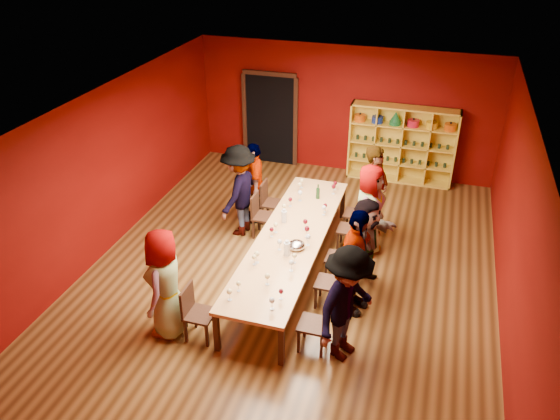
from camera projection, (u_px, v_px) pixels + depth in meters
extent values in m
cube|color=#4C2E14|center=(291.00, 272.00, 9.73)|extent=(7.10, 9.10, 0.02)
cube|color=#5B0604|center=(345.00, 110.00, 12.73)|extent=(7.10, 0.02, 3.00)
cube|color=#5B0604|center=(162.00, 411.00, 5.24)|extent=(7.10, 0.02, 3.00)
cube|color=#5B0604|center=(106.00, 171.00, 9.88)|extent=(0.02, 9.10, 3.00)
cube|color=#5B0604|center=(519.00, 231.00, 8.09)|extent=(0.02, 9.10, 3.00)
cube|color=white|center=(292.00, 110.00, 8.24)|extent=(7.10, 9.10, 0.02)
cube|color=tan|center=(291.00, 238.00, 9.37)|extent=(1.10, 4.50, 0.06)
cube|color=black|center=(217.00, 332.00, 7.88)|extent=(0.08, 0.08, 0.69)
cube|color=black|center=(297.00, 196.00, 11.48)|extent=(0.08, 0.08, 0.69)
cube|color=black|center=(281.00, 346.00, 7.63)|extent=(0.08, 0.08, 0.69)
cube|color=black|center=(343.00, 203.00, 11.23)|extent=(0.08, 0.08, 0.69)
cube|color=black|center=(271.00, 120.00, 13.33)|extent=(1.20, 0.14, 2.20)
cube|color=black|center=(269.00, 74.00, 12.70)|extent=(1.32, 0.06, 0.10)
cube|color=black|center=(245.00, 118.00, 13.44)|extent=(0.10, 0.06, 2.20)
cube|color=black|center=(296.00, 123.00, 13.11)|extent=(0.10, 0.06, 2.20)
cube|color=gold|center=(351.00, 139.00, 12.78)|extent=(0.04, 0.40, 1.80)
cube|color=gold|center=(455.00, 151.00, 12.18)|extent=(0.04, 0.40, 1.80)
cube|color=gold|center=(406.00, 108.00, 12.04)|extent=(2.40, 0.40, 0.04)
cube|color=gold|center=(397.00, 179.00, 12.91)|extent=(2.40, 0.40, 0.04)
cube|color=gold|center=(402.00, 142.00, 12.64)|extent=(2.40, 0.02, 1.80)
cube|color=gold|center=(399.00, 163.00, 12.70)|extent=(2.36, 0.38, 0.03)
cube|color=gold|center=(402.00, 145.00, 12.48)|extent=(2.36, 0.38, 0.03)
cube|color=gold|center=(404.00, 126.00, 12.26)|extent=(2.36, 0.38, 0.03)
cube|color=gold|center=(375.00, 142.00, 12.63)|extent=(0.03, 0.38, 1.76)
cube|color=gold|center=(402.00, 145.00, 12.48)|extent=(0.03, 0.38, 1.76)
cube|color=gold|center=(428.00, 148.00, 12.33)|extent=(0.03, 0.38, 1.76)
cylinder|color=#CE560C|center=(360.00, 118.00, 12.47)|extent=(0.26, 0.26, 0.15)
sphere|color=black|center=(360.00, 114.00, 12.42)|extent=(0.05, 0.05, 0.05)
cylinder|color=navy|center=(377.00, 119.00, 12.36)|extent=(0.26, 0.26, 0.15)
sphere|color=black|center=(378.00, 116.00, 12.32)|extent=(0.05, 0.05, 0.05)
cylinder|color=#196535|center=(395.00, 123.00, 12.28)|extent=(0.26, 0.26, 0.08)
cone|color=#196535|center=(396.00, 116.00, 12.21)|extent=(0.24, 0.24, 0.22)
cylinder|color=red|center=(413.00, 123.00, 12.16)|extent=(0.26, 0.26, 0.15)
sphere|color=black|center=(414.00, 119.00, 12.11)|extent=(0.05, 0.05, 0.05)
cylinder|color=gold|center=(432.00, 125.00, 12.06)|extent=(0.26, 0.26, 0.15)
sphere|color=black|center=(432.00, 121.00, 12.01)|extent=(0.05, 0.05, 0.05)
cylinder|color=#CE560C|center=(450.00, 127.00, 11.96)|extent=(0.26, 0.26, 0.15)
sphere|color=black|center=(451.00, 123.00, 11.91)|extent=(0.05, 0.05, 0.05)
cylinder|color=black|center=(356.00, 155.00, 12.93)|extent=(0.07, 0.07, 0.10)
cylinder|color=black|center=(364.00, 156.00, 12.88)|extent=(0.07, 0.07, 0.10)
cylinder|color=black|center=(372.00, 157.00, 12.84)|extent=(0.07, 0.07, 0.10)
cylinder|color=black|center=(380.00, 158.00, 12.79)|extent=(0.07, 0.07, 0.10)
cylinder|color=black|center=(388.00, 158.00, 12.74)|extent=(0.07, 0.07, 0.10)
cylinder|color=black|center=(396.00, 159.00, 12.69)|extent=(0.07, 0.07, 0.10)
cylinder|color=black|center=(404.00, 160.00, 12.65)|extent=(0.07, 0.07, 0.10)
cylinder|color=black|center=(412.00, 161.00, 12.60)|extent=(0.07, 0.07, 0.10)
cylinder|color=black|center=(420.00, 162.00, 12.55)|extent=(0.07, 0.07, 0.10)
cylinder|color=black|center=(428.00, 163.00, 12.50)|extent=(0.07, 0.07, 0.10)
cylinder|color=black|center=(436.00, 164.00, 12.46)|extent=(0.07, 0.07, 0.10)
cylinder|color=black|center=(445.00, 165.00, 12.41)|extent=(0.07, 0.07, 0.10)
cylinder|color=black|center=(358.00, 137.00, 12.71)|extent=(0.07, 0.07, 0.10)
cylinder|color=black|center=(365.00, 138.00, 12.66)|extent=(0.07, 0.07, 0.10)
cylinder|color=black|center=(373.00, 139.00, 12.61)|extent=(0.07, 0.07, 0.10)
cylinder|color=black|center=(381.00, 140.00, 12.57)|extent=(0.07, 0.07, 0.10)
cylinder|color=black|center=(390.00, 141.00, 12.52)|extent=(0.07, 0.07, 0.10)
cylinder|color=black|center=(398.00, 141.00, 12.47)|extent=(0.07, 0.07, 0.10)
cylinder|color=black|center=(406.00, 142.00, 12.42)|extent=(0.07, 0.07, 0.10)
cylinder|color=black|center=(414.00, 143.00, 12.38)|extent=(0.07, 0.07, 0.10)
cylinder|color=black|center=(422.00, 144.00, 12.33)|extent=(0.07, 0.07, 0.10)
cylinder|color=black|center=(431.00, 145.00, 12.28)|extent=(0.07, 0.07, 0.10)
cylinder|color=black|center=(439.00, 146.00, 12.23)|extent=(0.07, 0.07, 0.10)
cylinder|color=black|center=(448.00, 147.00, 12.19)|extent=(0.07, 0.07, 0.10)
cube|color=black|center=(200.00, 314.00, 8.08)|extent=(0.42, 0.42, 0.04)
cube|color=black|center=(187.00, 299.00, 8.01)|extent=(0.04, 0.40, 0.44)
cube|color=black|center=(186.00, 331.00, 8.10)|extent=(0.04, 0.04, 0.41)
cube|color=black|center=(207.00, 336.00, 8.01)|extent=(0.04, 0.04, 0.41)
cube|color=black|center=(196.00, 317.00, 8.38)|extent=(0.04, 0.04, 0.41)
cube|color=black|center=(216.00, 321.00, 8.29)|extent=(0.04, 0.04, 0.41)
imported|color=#6090C5|center=(165.00, 283.00, 7.99)|extent=(0.55, 0.90, 1.77)
cube|color=black|center=(264.00, 217.00, 10.57)|extent=(0.42, 0.42, 0.04)
cube|color=black|center=(255.00, 204.00, 10.50)|extent=(0.04, 0.40, 0.44)
cube|color=black|center=(253.00, 230.00, 10.59)|extent=(0.04, 0.04, 0.41)
cube|color=black|center=(270.00, 232.00, 10.50)|extent=(0.04, 0.04, 0.41)
cube|color=black|center=(259.00, 221.00, 10.87)|extent=(0.04, 0.04, 0.41)
cube|color=black|center=(275.00, 224.00, 10.78)|extent=(0.04, 0.04, 0.41)
imported|color=#141739|center=(239.00, 191.00, 10.46)|extent=(0.62, 1.24, 1.84)
cube|color=black|center=(273.00, 203.00, 11.03)|extent=(0.42, 0.42, 0.04)
cube|color=black|center=(264.00, 192.00, 10.96)|extent=(0.04, 0.40, 0.44)
cube|color=black|center=(262.00, 216.00, 11.04)|extent=(0.04, 0.04, 0.41)
cube|color=black|center=(278.00, 218.00, 10.96)|extent=(0.04, 0.04, 0.41)
cube|color=black|center=(268.00, 208.00, 11.33)|extent=(0.04, 0.04, 0.41)
cube|color=black|center=(283.00, 210.00, 11.24)|extent=(0.04, 0.04, 0.41)
imported|color=#151E3C|center=(254.00, 183.00, 10.92)|extent=(0.79, 1.09, 1.69)
cube|color=black|center=(313.00, 324.00, 7.89)|extent=(0.42, 0.42, 0.04)
cube|color=black|center=(327.00, 314.00, 7.72)|extent=(0.04, 0.40, 0.44)
cube|color=black|center=(299.00, 341.00, 7.90)|extent=(0.04, 0.04, 0.41)
cube|color=black|center=(321.00, 346.00, 7.82)|extent=(0.04, 0.04, 0.41)
cube|color=black|center=(305.00, 326.00, 8.19)|extent=(0.04, 0.04, 0.41)
cube|color=black|center=(327.00, 331.00, 8.10)|extent=(0.04, 0.04, 0.41)
imported|color=#5E87C1|center=(347.00, 304.00, 7.53)|extent=(0.90, 1.28, 1.83)
cube|color=black|center=(329.00, 283.00, 8.75)|extent=(0.42, 0.42, 0.04)
cube|color=black|center=(341.00, 273.00, 8.58)|extent=(0.04, 0.40, 0.44)
cube|color=black|center=(316.00, 298.00, 8.76)|extent=(0.04, 0.04, 0.41)
cube|color=black|center=(336.00, 302.00, 8.68)|extent=(0.04, 0.04, 0.41)
cube|color=black|center=(321.00, 286.00, 9.04)|extent=(0.04, 0.04, 0.41)
cube|color=black|center=(341.00, 290.00, 8.96)|extent=(0.04, 0.04, 0.41)
imported|color=silver|center=(355.00, 262.00, 8.41)|extent=(0.78, 1.16, 1.82)
cube|color=black|center=(338.00, 258.00, 9.36)|extent=(0.42, 0.42, 0.04)
cube|color=black|center=(350.00, 248.00, 9.19)|extent=(0.04, 0.40, 0.44)
cube|color=black|center=(326.00, 272.00, 9.37)|extent=(0.04, 0.04, 0.41)
cube|color=black|center=(345.00, 276.00, 9.29)|extent=(0.04, 0.04, 0.41)
cube|color=black|center=(330.00, 261.00, 9.66)|extent=(0.04, 0.04, 0.41)
cube|color=black|center=(349.00, 265.00, 9.57)|extent=(0.04, 0.04, 0.41)
imported|color=#5177A7|center=(365.00, 243.00, 9.06)|extent=(0.91, 1.57, 1.63)
cube|color=black|center=(349.00, 229.00, 10.17)|extent=(0.42, 0.42, 0.04)
cube|color=black|center=(360.00, 220.00, 10.00)|extent=(0.04, 0.40, 0.44)
cube|color=black|center=(338.00, 243.00, 10.18)|extent=(0.04, 0.04, 0.41)
cube|color=black|center=(356.00, 246.00, 10.10)|extent=(0.04, 0.04, 0.41)
cube|color=black|center=(341.00, 233.00, 10.47)|extent=(0.04, 0.04, 0.41)
cube|color=black|center=(359.00, 236.00, 10.38)|extent=(0.04, 0.04, 0.41)
imported|color=#4A4A4F|center=(369.00, 211.00, 9.86)|extent=(0.68, 0.96, 1.77)
cube|color=black|center=(355.00, 214.00, 10.68)|extent=(0.42, 0.42, 0.04)
cube|color=black|center=(365.00, 204.00, 10.51)|extent=(0.04, 0.40, 0.44)
cube|color=black|center=(344.00, 226.00, 10.69)|extent=(0.04, 0.04, 0.41)
cube|color=black|center=(361.00, 229.00, 10.60)|extent=(0.04, 0.04, 0.41)
cube|color=black|center=(347.00, 218.00, 10.97)|extent=(0.04, 0.04, 0.41)
cube|color=black|center=(364.00, 220.00, 10.88)|extent=(0.04, 0.04, 0.41)
imported|color=silver|center=(374.00, 193.00, 10.33)|extent=(0.69, 0.81, 1.89)
cylinder|color=silver|center=(257.00, 263.00, 8.67)|extent=(0.07, 0.07, 0.01)
cylinder|color=silver|center=(257.00, 259.00, 8.64)|extent=(0.01, 0.01, 0.12)
ellipsoid|color=beige|center=(257.00, 254.00, 8.59)|extent=(0.09, 0.09, 0.10)
cylinder|color=silver|center=(300.00, 191.00, 10.80)|extent=(0.06, 0.06, 0.01)
cylinder|color=silver|center=(300.00, 189.00, 10.77)|extent=(0.01, 0.01, 0.11)
ellipsoid|color=beige|center=(300.00, 184.00, 10.73)|extent=(0.08, 0.08, 0.09)
cylinder|color=silver|center=(333.00, 194.00, 10.71)|extent=(0.07, 0.07, 0.01)
cylinder|color=silver|center=(333.00, 191.00, 10.68)|extent=(0.01, 0.01, 0.12)
ellipsoid|color=#4A0811|center=(334.00, 186.00, 10.63)|extent=(0.09, 0.09, 0.10)
cylinder|color=silver|center=(272.00, 309.00, 7.69)|extent=(0.07, 0.07, 0.01)
cylinder|color=silver|center=(272.00, 306.00, 7.66)|extent=(0.01, 0.01, 0.11)
ellipsoid|color=silver|center=(272.00, 300.00, 7.62)|extent=(0.08, 0.08, 0.10)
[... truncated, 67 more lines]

